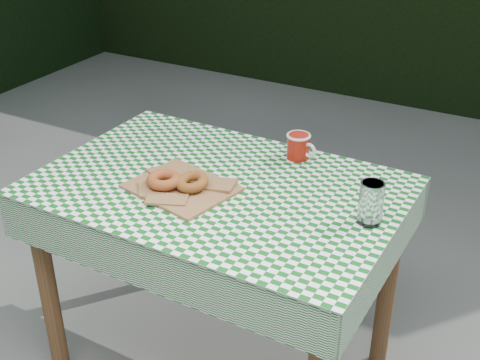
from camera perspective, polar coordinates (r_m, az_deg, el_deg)
name	(u,v)px	position (r m, az deg, el deg)	size (l,w,h in m)	color
table	(220,284)	(2.14, -1.85, -9.39)	(1.09, 0.73, 0.75)	brown
tablecloth	(218,186)	(1.93, -2.02, -0.51)	(1.11, 0.75, 0.01)	#0C4C14
paper_bag	(182,187)	(1.91, -5.32, -0.61)	(0.30, 0.24, 0.02)	olive
bagel_front	(164,180)	(1.90, -6.90, 0.01)	(0.11, 0.11, 0.03)	#A24821
bagel_back	(192,182)	(1.88, -4.37, -0.18)	(0.10, 0.10, 0.03)	brown
coffee_mug	(298,146)	(2.08, 5.29, 3.06)	(0.15, 0.15, 0.08)	maroon
drinking_glass	(371,203)	(1.75, 11.77, -2.04)	(0.07, 0.07, 0.12)	white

